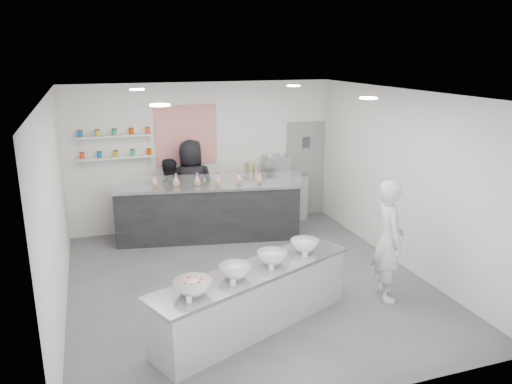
% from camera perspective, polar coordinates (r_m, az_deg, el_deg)
% --- Properties ---
extents(floor, '(6.00, 6.00, 0.00)m').
position_cam_1_polar(floor, '(8.15, -0.91, -10.33)').
color(floor, '#515156').
rests_on(floor, ground).
extents(ceiling, '(6.00, 6.00, 0.00)m').
position_cam_1_polar(ceiling, '(7.34, -1.01, 11.18)').
color(ceiling, white).
rests_on(ceiling, floor).
extents(back_wall, '(5.50, 0.00, 5.50)m').
position_cam_1_polar(back_wall, '(10.43, -6.02, 4.16)').
color(back_wall, white).
rests_on(back_wall, floor).
extents(left_wall, '(0.00, 6.00, 6.00)m').
position_cam_1_polar(left_wall, '(7.30, -22.00, -2.04)').
color(left_wall, white).
rests_on(left_wall, floor).
extents(right_wall, '(0.00, 6.00, 6.00)m').
position_cam_1_polar(right_wall, '(8.82, 16.32, 1.44)').
color(right_wall, white).
rests_on(right_wall, floor).
extents(back_door, '(0.88, 0.04, 2.10)m').
position_cam_1_polar(back_door, '(11.22, 5.62, 2.64)').
color(back_door, gray).
rests_on(back_door, floor).
extents(pattern_panel, '(1.25, 0.03, 1.20)m').
position_cam_1_polar(pattern_panel, '(10.25, -7.97, 6.45)').
color(pattern_panel, red).
rests_on(pattern_panel, back_wall).
extents(jar_shelf_lower, '(1.45, 0.22, 0.04)m').
position_cam_1_polar(jar_shelf_lower, '(10.08, -15.66, 3.83)').
color(jar_shelf_lower, silver).
rests_on(jar_shelf_lower, back_wall).
extents(jar_shelf_upper, '(1.45, 0.22, 0.04)m').
position_cam_1_polar(jar_shelf_upper, '(10.01, -15.84, 6.18)').
color(jar_shelf_upper, silver).
rests_on(jar_shelf_upper, back_wall).
extents(preserve_jars, '(1.45, 0.10, 0.56)m').
position_cam_1_polar(preserve_jars, '(10.01, -15.77, 5.37)').
color(preserve_jars, '#F1421B').
rests_on(preserve_jars, jar_shelf_lower).
extents(downlight_0, '(0.24, 0.24, 0.02)m').
position_cam_1_polar(downlight_0, '(6.06, -10.92, 9.73)').
color(downlight_0, white).
rests_on(downlight_0, ceiling).
extents(downlight_1, '(0.24, 0.24, 0.02)m').
position_cam_1_polar(downlight_1, '(7.01, 12.73, 10.43)').
color(downlight_1, white).
rests_on(downlight_1, ceiling).
extents(downlight_2, '(0.24, 0.24, 0.02)m').
position_cam_1_polar(downlight_2, '(8.63, -13.43, 11.33)').
color(downlight_2, white).
rests_on(downlight_2, ceiling).
extents(downlight_3, '(0.24, 0.24, 0.02)m').
position_cam_1_polar(downlight_3, '(9.33, 4.31, 12.01)').
color(downlight_3, white).
rests_on(downlight_3, ceiling).
extents(prep_counter, '(3.06, 1.84, 0.83)m').
position_cam_1_polar(prep_counter, '(6.80, -0.21, -12.08)').
color(prep_counter, '#9B9C98').
rests_on(prep_counter, floor).
extents(back_bar, '(3.62, 1.30, 1.10)m').
position_cam_1_polar(back_bar, '(9.78, -5.44, -2.37)').
color(back_bar, black).
rests_on(back_bar, floor).
extents(sneeze_guard, '(3.45, 0.66, 0.30)m').
position_cam_1_polar(sneeze_guard, '(9.29, -5.45, 1.15)').
color(sneeze_guard, white).
rests_on(sneeze_guard, back_bar).
extents(espresso_ledge, '(1.34, 0.43, 1.00)m').
position_cam_1_polar(espresso_ledge, '(10.91, 2.36, -0.68)').
color(espresso_ledge, '#9B9C98').
rests_on(espresso_ledge, floor).
extents(espresso_machine, '(0.55, 0.38, 0.42)m').
position_cam_1_polar(espresso_machine, '(10.72, 2.28, 2.94)').
color(espresso_machine, '#93969E').
rests_on(espresso_machine, espresso_ledge).
extents(cup_stacks, '(0.24, 0.24, 0.31)m').
position_cam_1_polar(cup_stacks, '(10.56, -0.39, 2.45)').
color(cup_stacks, tan).
rests_on(cup_stacks, espresso_ledge).
extents(prep_bowls, '(2.37, 1.41, 0.16)m').
position_cam_1_polar(prep_bowls, '(6.58, -0.22, -8.26)').
color(prep_bowls, white).
rests_on(prep_bowls, prep_counter).
extents(label_cards, '(2.01, 0.04, 0.07)m').
position_cam_1_polar(label_cards, '(6.13, -0.64, -10.66)').
color(label_cards, white).
rests_on(label_cards, prep_counter).
extents(cookie_bags, '(2.12, 0.53, 0.25)m').
position_cam_1_polar(cookie_bags, '(9.59, -5.54, 1.48)').
color(cookie_bags, pink).
rests_on(cookie_bags, back_bar).
extents(woman_prep, '(0.61, 0.76, 1.82)m').
position_cam_1_polar(woman_prep, '(7.61, 14.97, -5.36)').
color(woman_prep, silver).
rests_on(woman_prep, floor).
extents(staff_left, '(0.81, 0.66, 1.57)m').
position_cam_1_polar(staff_left, '(10.07, -9.94, -0.61)').
color(staff_left, black).
rests_on(staff_left, floor).
extents(staff_right, '(0.96, 0.64, 1.92)m').
position_cam_1_polar(staff_right, '(10.10, -7.34, 0.58)').
color(staff_right, black).
rests_on(staff_right, floor).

